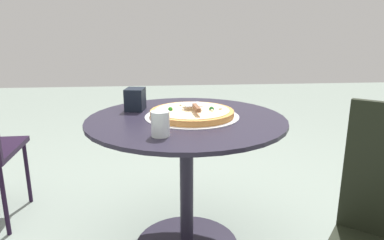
% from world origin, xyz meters
% --- Properties ---
extents(patio_table, '(0.93, 0.93, 0.68)m').
position_xyz_m(patio_table, '(0.00, 0.00, 0.49)').
color(patio_table, '#221E2D').
rests_on(patio_table, ground).
extents(pizza_on_tray, '(0.44, 0.44, 0.05)m').
position_xyz_m(pizza_on_tray, '(0.03, 0.02, 0.70)').
color(pizza_on_tray, silver).
rests_on(pizza_on_tray, patio_table).
extents(pizza_server, '(0.09, 0.21, 0.02)m').
position_xyz_m(pizza_server, '(0.04, -0.01, 0.74)').
color(pizza_server, silver).
rests_on(pizza_server, pizza_on_tray).
extents(drinking_cup, '(0.07, 0.07, 0.10)m').
position_xyz_m(drinking_cup, '(-0.12, -0.27, 0.73)').
color(drinking_cup, silver).
rests_on(drinking_cup, patio_table).
extents(napkin_dispenser, '(0.11, 0.12, 0.11)m').
position_xyz_m(napkin_dispenser, '(-0.24, 0.18, 0.74)').
color(napkin_dispenser, black).
rests_on(napkin_dispenser, patio_table).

